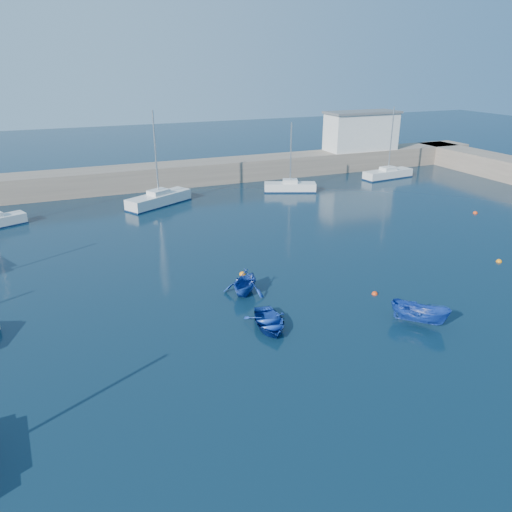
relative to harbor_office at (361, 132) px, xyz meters
name	(u,v)px	position (x,y,z in m)	size (l,w,h in m)	color
ground	(368,422)	(-30.00, -46.00, -5.10)	(220.00, 220.00, 0.00)	#0C2334
back_wall	(150,177)	(-30.00, 0.00, -3.80)	(96.00, 4.50, 2.60)	gray
right_arm	(512,170)	(14.00, -14.00, -3.80)	(4.50, 32.00, 2.60)	gray
harbor_office	(361,132)	(0.00, 0.00, 0.00)	(10.00, 4.00, 5.00)	silver
sailboat_6	(159,199)	(-30.76, -8.49, -4.43)	(7.58, 5.52, 9.85)	silver
sailboat_7	(290,187)	(-15.22, -8.56, -4.52)	(6.19, 3.84, 7.94)	silver
sailboat_8	(388,174)	(-0.21, -7.09, -4.51)	(7.15, 2.75, 9.08)	silver
dinghy_center	(269,322)	(-30.62, -36.96, -4.73)	(2.53, 3.55, 0.73)	#163B9C
dinghy_left	(245,282)	(-30.27, -32.23, -4.25)	(2.79, 3.24, 1.70)	#163B9C
dinghy_right	(420,314)	(-22.29, -39.95, -4.44)	(1.29, 3.42, 1.32)	#163B9C
buoy_1	(375,294)	(-22.32, -35.62, -5.10)	(0.40, 0.40, 0.40)	red
buoy_2	(499,262)	(-10.11, -34.54, -5.10)	(0.43, 0.43, 0.43)	orange
buoy_3	(242,275)	(-29.26, -29.19, -5.10)	(0.45, 0.45, 0.45)	orange
buoy_4	(475,213)	(-1.85, -23.88, -5.10)	(0.46, 0.46, 0.46)	red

